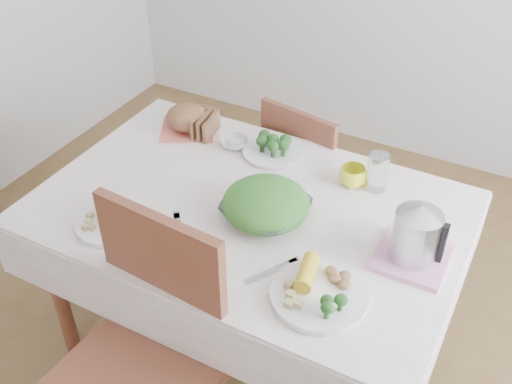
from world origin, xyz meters
The scene contains 18 objects.
floor centered at (0.00, 0.00, 0.00)m, with size 3.60×3.60×0.00m, color brown.
dining_table centered at (0.00, 0.00, 0.38)m, with size 1.40×0.90×0.75m, color brown.
tablecloth centered at (0.00, 0.00, 0.76)m, with size 1.50×1.00×0.01m, color white.
chair_far centered at (-0.02, 0.70, 0.47)m, with size 0.39×0.39×0.87m, color brown.
salad_bowl centered at (0.08, -0.03, 0.80)m, with size 0.28×0.28×0.07m, color white.
dinner_plate_left centered at (-0.36, -0.31, 0.77)m, with size 0.24×0.24×0.02m, color white.
dinner_plate_right centered at (0.40, -0.29, 0.77)m, with size 0.30×0.30×0.02m, color white.
broccoli_plate centered at (-0.07, 0.34, 0.77)m, with size 0.25×0.25×0.02m, color beige.
napkin centered at (-0.48, 0.34, 0.76)m, with size 0.22×0.22×0.00m, color #E46C56.
bread_loaf centered at (-0.48, 0.34, 0.82)m, with size 0.18×0.17×0.11m, color brown.
fruit_bowl centered at (-0.24, 0.31, 0.78)m, with size 0.11×0.11×0.04m, color white.
yellow_mug centered at (0.28, 0.29, 0.80)m, with size 0.10×0.10×0.08m, color yellow.
glass_tumbler centered at (0.36, 0.32, 0.83)m, with size 0.08×0.08×0.15m, color white.
pink_tray centered at (0.59, 0.01, 0.77)m, with size 0.22×0.22×0.02m, color pink.
electric_kettle centered at (0.59, 0.01, 0.88)m, with size 0.15×0.15×0.21m, color #B2B5BA.
fork_left centered at (-0.15, -0.23, 0.76)m, with size 0.02×0.19×0.00m, color silver.
fork_right centered at (0.22, -0.25, 0.76)m, with size 0.02×0.19×0.00m, color silver.
knife centered at (-0.04, -0.31, 0.76)m, with size 0.02×0.21×0.00m, color silver.
Camera 1 is at (0.81, -1.45, 2.10)m, focal length 42.00 mm.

